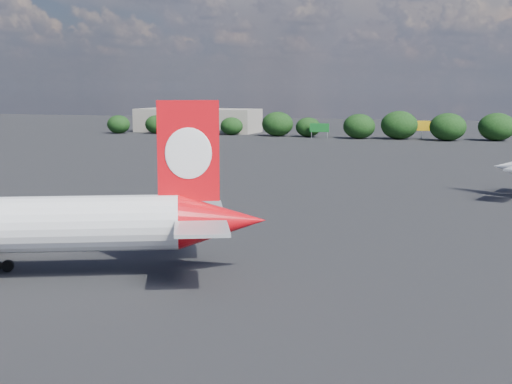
% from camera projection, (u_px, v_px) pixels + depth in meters
% --- Properties ---
extents(ground, '(500.00, 500.00, 0.00)m').
position_uv_depth(ground, '(256.00, 195.00, 103.15)').
color(ground, black).
rests_on(ground, ground).
extents(terminal_building, '(42.00, 16.00, 8.00)m').
position_uv_depth(terminal_building, '(198.00, 120.00, 246.75)').
color(terminal_building, gray).
rests_on(terminal_building, ground).
extents(highway_sign, '(6.00, 0.30, 4.50)m').
position_uv_depth(highway_sign, '(319.00, 128.00, 217.21)').
color(highway_sign, '#146623').
rests_on(highway_sign, ground).
extents(billboard_yellow, '(5.00, 0.30, 5.50)m').
position_uv_depth(billboard_yellow, '(422.00, 126.00, 213.39)').
color(billboard_yellow, yellow).
rests_on(billboard_yellow, ground).
extents(horizon_treeline, '(201.99, 15.72, 8.91)m').
position_uv_depth(horizon_treeline, '(457.00, 127.00, 207.95)').
color(horizon_treeline, black).
rests_on(horizon_treeline, ground).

